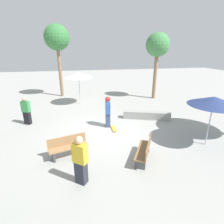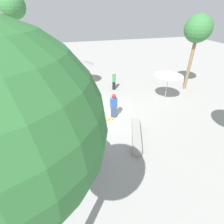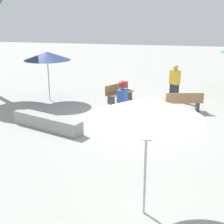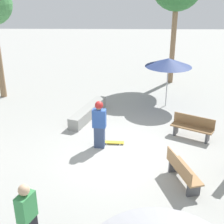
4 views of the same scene
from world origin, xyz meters
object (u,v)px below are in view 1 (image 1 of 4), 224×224
object	(u,v)px
bench_far	(144,151)
palm_tree_right	(57,39)
shade_umbrella_navy	(214,101)
concrete_ledge	(147,115)
skater_main	(108,111)
bystander_watching	(80,160)
bench_near	(68,147)
bystander_far	(26,111)
skateboard	(114,128)
palm_tree_center_left	(157,46)
shade_umbrella_white	(79,75)

from	to	relation	value
bench_far	palm_tree_right	xyz separation A→B (m)	(11.37, 3.81, 4.68)
bench_far	shade_umbrella_navy	world-z (taller)	shade_umbrella_navy
concrete_ledge	bench_far	xyz separation A→B (m)	(-4.16, 1.83, 0.18)
skater_main	bystander_watching	xyz separation A→B (m)	(-4.29, 1.71, -0.10)
concrete_ledge	shade_umbrella_navy	world-z (taller)	shade_umbrella_navy
palm_tree_right	concrete_ledge	bearing A→B (deg)	-142.00
skater_main	shade_umbrella_navy	size ratio (longest dim) A/B	0.77
bench_near	bystander_watching	xyz separation A→B (m)	(-1.71, -0.46, 0.44)
skater_main	bystander_far	bearing A→B (deg)	-98.68
skater_main	bystander_watching	distance (m)	4.62
skateboard	concrete_ledge	bearing A→B (deg)	117.84
bench_near	palm_tree_center_left	distance (m)	11.57
concrete_ledge	bench_far	distance (m)	4.55
palm_tree_right	skater_main	bearing A→B (deg)	-159.17
palm_tree_center_left	bystander_far	distance (m)	11.26
bystander_watching	skater_main	bearing A→B (deg)	107.23
concrete_ledge	skater_main	bearing A→B (deg)	103.60
concrete_ledge	bystander_watching	bearing A→B (deg)	138.57
shade_umbrella_navy	palm_tree_right	world-z (taller)	palm_tree_right
shade_umbrella_white	bystander_far	size ratio (longest dim) A/B	1.52
skateboard	bench_near	bearing A→B (deg)	-46.42
shade_umbrella_white	shade_umbrella_navy	distance (m)	9.58
bench_far	bystander_watching	size ratio (longest dim) A/B	0.93
shade_umbrella_white	palm_tree_right	size ratio (longest dim) A/B	0.40
shade_umbrella_navy	bystander_far	xyz separation A→B (m)	(4.30, 8.74, -1.30)
skater_main	bystander_watching	world-z (taller)	skater_main
concrete_ledge	bystander_far	distance (m)	7.33
skater_main	skateboard	xyz separation A→B (m)	(-0.49, -0.24, -0.90)
shade_umbrella_navy	bystander_far	size ratio (longest dim) A/B	1.39
skateboard	concrete_ledge	world-z (taller)	concrete_ledge
skateboard	bystander_far	bearing A→B (deg)	-107.87
shade_umbrella_white	concrete_ledge	bearing A→B (deg)	-136.16
palm_tree_right	palm_tree_center_left	distance (m)	8.65
skateboard	bystander_far	world-z (taller)	bystander_far
skater_main	bench_far	xyz separation A→B (m)	(-3.52, -0.82, -0.54)
concrete_ledge	bench_near	size ratio (longest dim) A/B	1.77
skateboard	bench_near	world-z (taller)	bench_near
bench_far	shade_umbrella_navy	size ratio (longest dim) A/B	0.69
skateboard	palm_tree_center_left	xyz separation A→B (m)	(5.81, -5.02, 4.42)
bench_near	bystander_far	distance (m)	4.63
bench_far	bystander_far	distance (m)	7.30
skateboard	shade_umbrella_navy	size ratio (longest dim) A/B	0.35
concrete_ledge	palm_tree_center_left	size ratio (longest dim) A/B	0.53
skateboard	palm_tree_right	bearing A→B (deg)	-156.21
skater_main	shade_umbrella_white	size ratio (longest dim) A/B	0.70
palm_tree_right	bystander_far	xyz separation A→B (m)	(-6.52, 1.64, -4.27)
concrete_ledge	bystander_watching	world-z (taller)	bystander_watching
skater_main	palm_tree_right	distance (m)	9.37
bench_near	bench_far	xyz separation A→B (m)	(-0.94, -2.99, 0.00)
shade_umbrella_white	bench_far	bearing A→B (deg)	-165.15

